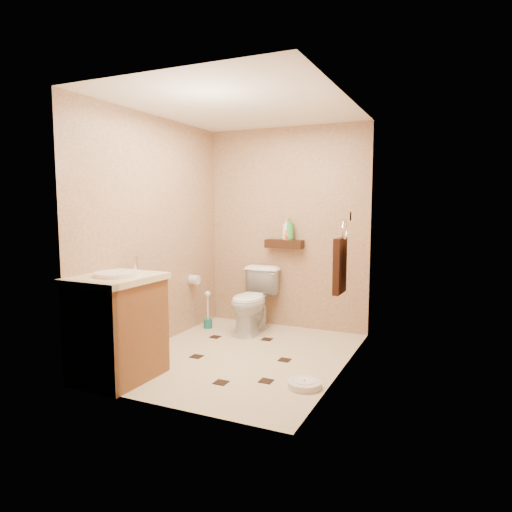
% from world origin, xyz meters
% --- Properties ---
extents(ground, '(2.50, 2.50, 0.00)m').
position_xyz_m(ground, '(0.00, 0.00, 0.00)').
color(ground, beige).
rests_on(ground, ground).
extents(wall_back, '(2.00, 0.04, 2.40)m').
position_xyz_m(wall_back, '(0.00, 1.25, 1.20)').
color(wall_back, tan).
rests_on(wall_back, ground).
extents(wall_front, '(2.00, 0.04, 2.40)m').
position_xyz_m(wall_front, '(0.00, -1.25, 1.20)').
color(wall_front, tan).
rests_on(wall_front, ground).
extents(wall_left, '(0.04, 2.50, 2.40)m').
position_xyz_m(wall_left, '(-1.00, 0.00, 1.20)').
color(wall_left, tan).
rests_on(wall_left, ground).
extents(wall_right, '(0.04, 2.50, 2.40)m').
position_xyz_m(wall_right, '(1.00, 0.00, 1.20)').
color(wall_right, tan).
rests_on(wall_right, ground).
extents(ceiling, '(2.00, 2.50, 0.02)m').
position_xyz_m(ceiling, '(0.00, 0.00, 2.40)').
color(ceiling, white).
rests_on(ceiling, wall_back).
extents(wall_shelf, '(0.46, 0.14, 0.10)m').
position_xyz_m(wall_shelf, '(0.00, 1.17, 1.02)').
color(wall_shelf, '#341A0E').
rests_on(wall_shelf, wall_back).
extents(floor_accents, '(1.14, 1.40, 0.01)m').
position_xyz_m(floor_accents, '(0.03, -0.04, 0.00)').
color(floor_accents, black).
rests_on(floor_accents, ground).
extents(toilet, '(0.43, 0.74, 0.75)m').
position_xyz_m(toilet, '(-0.26, 0.83, 0.37)').
color(toilet, white).
rests_on(toilet, ground).
extents(vanity, '(0.62, 0.74, 1.03)m').
position_xyz_m(vanity, '(-0.70, -0.95, 0.46)').
color(vanity, brown).
rests_on(vanity, ground).
extents(bathroom_scale, '(0.29, 0.29, 0.06)m').
position_xyz_m(bathroom_scale, '(0.82, -0.48, 0.03)').
color(bathroom_scale, silver).
rests_on(bathroom_scale, ground).
extents(toilet_brush, '(0.10, 0.10, 0.46)m').
position_xyz_m(toilet_brush, '(-0.82, 0.75, 0.16)').
color(toilet_brush, '#19655F').
rests_on(toilet_brush, ground).
extents(towel_ring, '(0.12, 0.30, 0.76)m').
position_xyz_m(towel_ring, '(0.91, 0.25, 0.95)').
color(towel_ring, silver).
rests_on(towel_ring, wall_right).
extents(toilet_paper, '(0.12, 0.11, 0.12)m').
position_xyz_m(toilet_paper, '(-0.94, 0.65, 0.60)').
color(toilet_paper, silver).
rests_on(toilet_paper, wall_left).
extents(bottle_a, '(0.12, 0.12, 0.25)m').
position_xyz_m(bottle_a, '(0.03, 1.17, 1.20)').
color(bottle_a, white).
rests_on(bottle_a, wall_shelf).
extents(bottle_b, '(0.11, 0.11, 0.17)m').
position_xyz_m(bottle_b, '(0.04, 1.17, 1.16)').
color(bottle_b, orange).
rests_on(bottle_b, wall_shelf).
extents(bottle_c, '(0.13, 0.13, 0.14)m').
position_xyz_m(bottle_c, '(0.05, 1.17, 1.14)').
color(bottle_c, red).
rests_on(bottle_c, wall_shelf).
extents(bottle_d, '(0.12, 0.12, 0.26)m').
position_xyz_m(bottle_d, '(0.07, 1.17, 1.20)').
color(bottle_d, green).
rests_on(bottle_d, wall_shelf).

